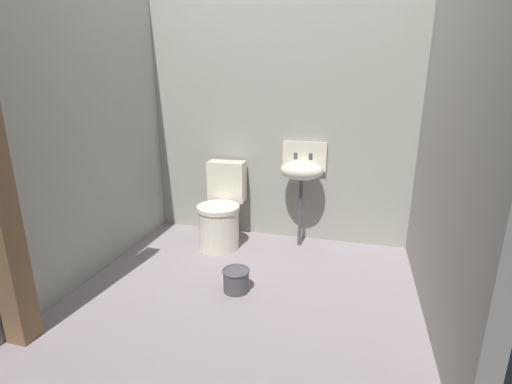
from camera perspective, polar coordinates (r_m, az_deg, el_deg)
name	(u,v)px	position (r m, az deg, el deg)	size (l,w,h in m)	color
ground_plane	(247,292)	(3.07, -1.33, -14.79)	(2.95, 2.56, 0.08)	gray
wall_back	(279,119)	(3.73, 3.44, 10.93)	(2.95, 0.10, 2.38)	#9A9B8E
wall_left	(91,127)	(3.35, -23.59, 8.91)	(0.10, 2.36, 2.38)	#989B92
wall_right	(453,141)	(2.70, 27.43, 6.86)	(0.10, 2.36, 2.38)	#9F9B93
toilet_near_wall	(221,213)	(3.67, -5.24, -3.12)	(0.42, 0.61, 0.78)	silver
sink	(302,169)	(3.55, 6.94, 3.43)	(0.42, 0.35, 0.99)	#4B4950
bucket	(236,280)	(2.97, -3.01, -13.01)	(0.21, 0.21, 0.18)	#4B4950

